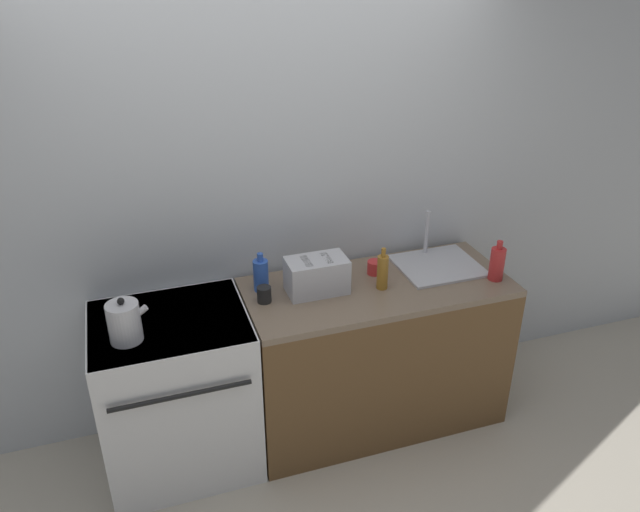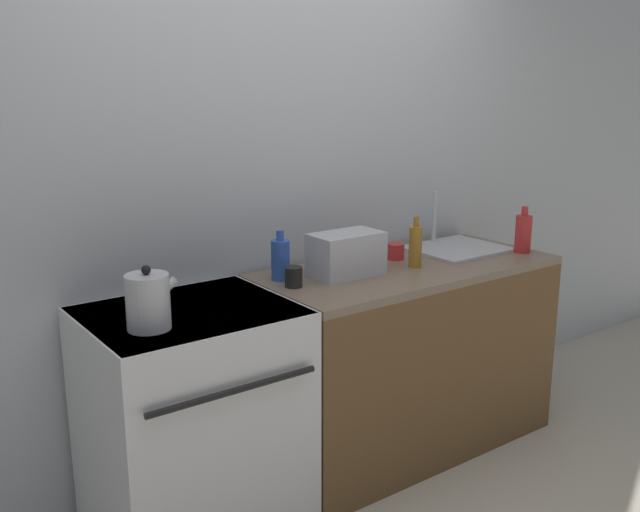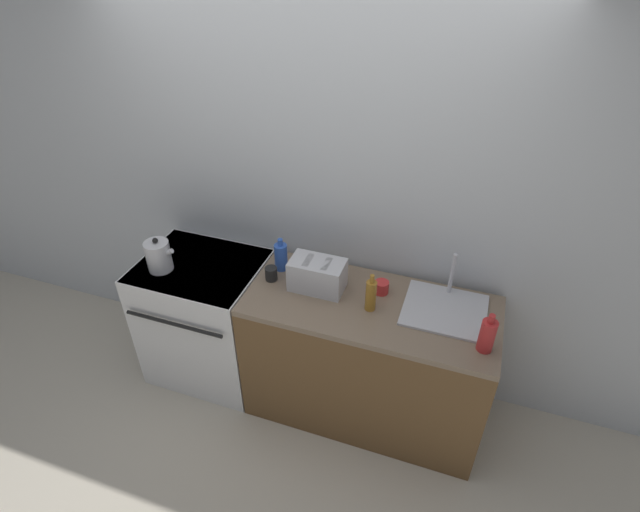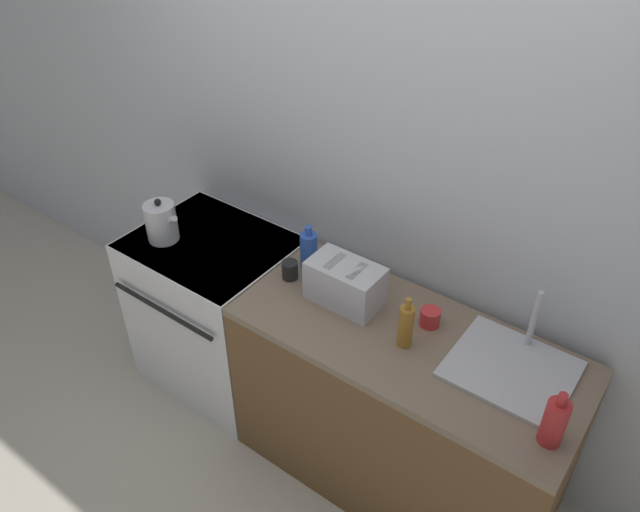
{
  "view_description": "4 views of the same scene",
  "coord_description": "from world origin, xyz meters",
  "px_view_note": "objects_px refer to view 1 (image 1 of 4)",
  "views": [
    {
      "loc": [
        -0.72,
        -2.37,
        2.59
      ],
      "look_at": [
        0.19,
        0.33,
        1.13
      ],
      "focal_mm": 35.0,
      "sensor_mm": 36.0,
      "label": 1
    },
    {
      "loc": [
        -1.71,
        -2.03,
        1.76
      ],
      "look_at": [
        0.05,
        0.37,
        1.01
      ],
      "focal_mm": 40.0,
      "sensor_mm": 36.0,
      "label": 2
    },
    {
      "loc": [
        0.96,
        -1.82,
        2.79
      ],
      "look_at": [
        0.18,
        0.41,
        1.11
      ],
      "focal_mm": 28.0,
      "sensor_mm": 36.0,
      "label": 3
    },
    {
      "loc": [
        1.32,
        -1.36,
        2.69
      ],
      "look_at": [
        0.03,
        0.38,
        1.07
      ],
      "focal_mm": 35.0,
      "sensor_mm": 36.0,
      "label": 4
    }
  ],
  "objects_px": {
    "cup_black": "(264,294)",
    "cup_red": "(375,267)",
    "toaster": "(317,275)",
    "stove": "(177,391)",
    "kettle": "(125,322)",
    "bottle_blue": "(261,275)",
    "bottle_red": "(497,263)",
    "bottle_amber": "(383,272)"
  },
  "relations": [
    {
      "from": "bottle_red",
      "to": "bottle_amber",
      "type": "bearing_deg",
      "value": 170.18
    },
    {
      "from": "kettle",
      "to": "bottle_red",
      "type": "relative_size",
      "value": 0.99
    },
    {
      "from": "toaster",
      "to": "cup_black",
      "type": "bearing_deg",
      "value": -176.97
    },
    {
      "from": "stove",
      "to": "kettle",
      "type": "distance_m",
      "value": 0.59
    },
    {
      "from": "bottle_blue",
      "to": "cup_red",
      "type": "distance_m",
      "value": 0.65
    },
    {
      "from": "toaster",
      "to": "cup_red",
      "type": "height_order",
      "value": "toaster"
    },
    {
      "from": "bottle_red",
      "to": "bottle_amber",
      "type": "height_order",
      "value": "bottle_amber"
    },
    {
      "from": "bottle_red",
      "to": "bottle_blue",
      "type": "xyz_separation_m",
      "value": [
        -1.25,
        0.29,
        -0.01
      ]
    },
    {
      "from": "toaster",
      "to": "bottle_blue",
      "type": "bearing_deg",
      "value": 158.88
    },
    {
      "from": "kettle",
      "to": "cup_red",
      "type": "distance_m",
      "value": 1.38
    },
    {
      "from": "toaster",
      "to": "cup_black",
      "type": "distance_m",
      "value": 0.3
    },
    {
      "from": "toaster",
      "to": "cup_red",
      "type": "distance_m",
      "value": 0.38
    },
    {
      "from": "toaster",
      "to": "bottle_red",
      "type": "xyz_separation_m",
      "value": [
        0.98,
        -0.19,
        0.0
      ]
    },
    {
      "from": "bottle_red",
      "to": "bottle_amber",
      "type": "xyz_separation_m",
      "value": [
        -0.63,
        0.11,
        0.0
      ]
    },
    {
      "from": "cup_black",
      "to": "kettle",
      "type": "bearing_deg",
      "value": -169.33
    },
    {
      "from": "bottle_red",
      "to": "cup_red",
      "type": "height_order",
      "value": "bottle_red"
    },
    {
      "from": "kettle",
      "to": "cup_red",
      "type": "bearing_deg",
      "value": 9.64
    },
    {
      "from": "stove",
      "to": "kettle",
      "type": "xyz_separation_m",
      "value": [
        -0.2,
        -0.11,
        0.54
      ]
    },
    {
      "from": "stove",
      "to": "bottle_red",
      "type": "relative_size",
      "value": 3.91
    },
    {
      "from": "kettle",
      "to": "bottle_amber",
      "type": "xyz_separation_m",
      "value": [
        1.33,
        0.07,
        0.0
      ]
    },
    {
      "from": "bottle_blue",
      "to": "cup_red",
      "type": "height_order",
      "value": "bottle_blue"
    },
    {
      "from": "stove",
      "to": "kettle",
      "type": "relative_size",
      "value": 3.97
    },
    {
      "from": "stove",
      "to": "cup_red",
      "type": "relative_size",
      "value": 10.84
    },
    {
      "from": "stove",
      "to": "bottle_red",
      "type": "bearing_deg",
      "value": -4.89
    },
    {
      "from": "stove",
      "to": "toaster",
      "type": "relative_size",
      "value": 2.84
    },
    {
      "from": "cup_red",
      "to": "bottle_red",
      "type": "bearing_deg",
      "value": -24.15
    },
    {
      "from": "kettle",
      "to": "cup_black",
      "type": "bearing_deg",
      "value": 10.67
    },
    {
      "from": "bottle_red",
      "to": "cup_red",
      "type": "xyz_separation_m",
      "value": [
        -0.61,
        0.27,
        -0.06
      ]
    },
    {
      "from": "cup_black",
      "to": "cup_red",
      "type": "distance_m",
      "value": 0.67
    },
    {
      "from": "bottle_amber",
      "to": "cup_black",
      "type": "bearing_deg",
      "value": 174.34
    },
    {
      "from": "cup_black",
      "to": "toaster",
      "type": "bearing_deg",
      "value": 3.03
    },
    {
      "from": "stove",
      "to": "kettle",
      "type": "height_order",
      "value": "kettle"
    },
    {
      "from": "cup_black",
      "to": "cup_red",
      "type": "bearing_deg",
      "value": 8.56
    },
    {
      "from": "kettle",
      "to": "bottle_red",
      "type": "height_order",
      "value": "bottle_red"
    },
    {
      "from": "bottle_red",
      "to": "cup_black",
      "type": "relative_size",
      "value": 2.71
    },
    {
      "from": "cup_black",
      "to": "bottle_blue",
      "type": "bearing_deg",
      "value": 83.11
    },
    {
      "from": "toaster",
      "to": "bottle_red",
      "type": "height_order",
      "value": "bottle_red"
    },
    {
      "from": "toaster",
      "to": "cup_black",
      "type": "height_order",
      "value": "toaster"
    },
    {
      "from": "cup_black",
      "to": "cup_red",
      "type": "relative_size",
      "value": 1.02
    },
    {
      "from": "bottle_blue",
      "to": "cup_black",
      "type": "bearing_deg",
      "value": -96.89
    },
    {
      "from": "kettle",
      "to": "bottle_blue",
      "type": "distance_m",
      "value": 0.75
    },
    {
      "from": "bottle_amber",
      "to": "cup_red",
      "type": "bearing_deg",
      "value": 80.78
    }
  ]
}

